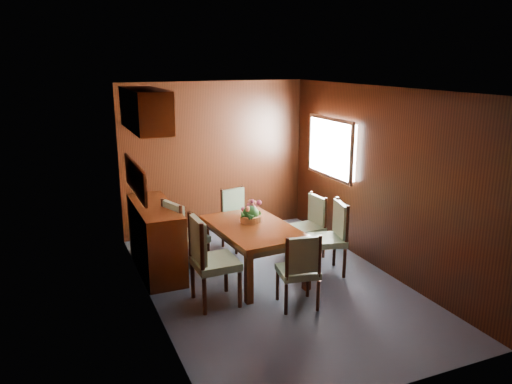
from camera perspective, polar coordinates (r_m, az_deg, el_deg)
name	(u,v)px	position (r m, az deg, el deg)	size (l,w,h in m)	color
ground	(274,284)	(6.35, 2.09, -10.45)	(4.50, 4.50, 0.00)	#383E4C
room_shell	(256,152)	(6.10, 0.02, 4.62)	(3.06, 4.52, 2.41)	black
sideboard	(156,238)	(6.70, -11.36, -5.19)	(0.48, 1.40, 0.90)	#371506
dining_table	(253,233)	(6.37, -0.34, -4.70)	(1.01, 1.51, 0.68)	#371506
chair_left_near	(208,256)	(5.66, -5.48, -7.29)	(0.49, 0.51, 1.06)	black
chair_left_far	(181,233)	(6.52, -8.55, -4.66)	(0.59, 0.60, 1.00)	black
chair_right_near	(332,233)	(6.56, 8.66, -4.71)	(0.53, 0.55, 0.97)	black
chair_right_far	(311,222)	(7.12, 6.31, -3.45)	(0.43, 0.45, 0.88)	black
chair_head	(300,267)	(5.60, 5.03, -8.54)	(0.49, 0.47, 0.90)	black
chair_foot	(237,215)	(7.39, -2.21, -2.62)	(0.51, 0.50, 0.89)	black
flower_centerpiece	(251,211)	(6.46, -0.61, -2.18)	(0.30, 0.30, 0.30)	#A96433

